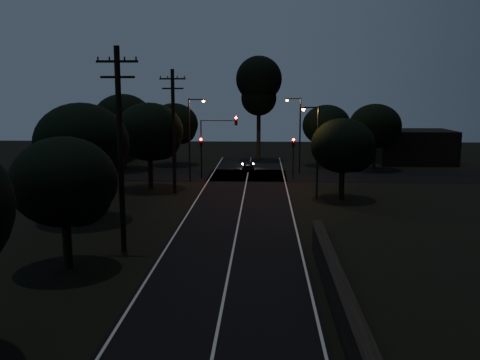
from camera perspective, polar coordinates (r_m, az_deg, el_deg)
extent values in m
cube|color=black|center=(36.14, -0.14, -4.42)|extent=(8.00, 70.00, 0.02)
cube|color=black|center=(55.75, 0.82, 0.51)|extent=(60.00, 8.00, 0.02)
cube|color=beige|center=(36.13, -0.14, -4.40)|extent=(0.12, 70.00, 0.01)
cube|color=beige|center=(36.49, -6.05, -4.31)|extent=(0.12, 70.00, 0.01)
cube|color=beige|center=(36.16, 5.82, -4.44)|extent=(0.12, 70.00, 0.01)
cube|color=black|center=(18.14, 12.19, -16.67)|extent=(0.40, 26.00, 1.50)
cube|color=black|center=(17.80, 12.28, -14.35)|extent=(0.55, 26.00, 0.10)
cube|color=black|center=(19.05, 22.74, -16.38)|extent=(6.50, 26.00, 1.20)
cylinder|color=black|center=(29.24, -12.64, 3.00)|extent=(0.30, 0.30, 11.00)
cube|color=black|center=(29.11, -12.98, 12.23)|extent=(2.20, 0.12, 0.12)
cube|color=black|center=(29.08, -12.93, 10.65)|extent=(1.80, 0.12, 0.12)
cylinder|color=black|center=(45.82, -7.10, 5.09)|extent=(0.30, 0.30, 10.50)
cube|color=black|center=(45.70, -7.22, 10.66)|extent=(2.20, 0.12, 0.12)
cube|color=black|center=(45.69, -7.19, 9.66)|extent=(1.80, 0.12, 0.12)
cylinder|color=black|center=(27.85, -17.94, -6.55)|extent=(0.44, 0.44, 2.43)
ellipsoid|color=black|center=(27.18, -18.27, -0.16)|extent=(5.15, 5.15, 4.38)
sphere|color=black|center=(26.48, -16.78, -1.46)|extent=(3.09, 3.09, 3.09)
cylinder|color=black|center=(37.78, -16.27, -1.94)|extent=(0.44, 0.44, 2.91)
ellipsoid|color=black|center=(37.24, -16.54, 3.82)|extent=(6.29, 6.29, 5.34)
sphere|color=black|center=(36.37, -15.17, 2.76)|extent=(3.77, 3.77, 3.77)
cylinder|color=black|center=(48.67, -9.52, 0.75)|extent=(0.44, 0.44, 2.85)
ellipsoid|color=black|center=(48.26, -9.64, 5.10)|extent=(6.07, 6.07, 5.16)
sphere|color=black|center=(47.50, -8.52, 4.32)|extent=(3.64, 3.64, 3.64)
cylinder|color=black|center=(64.35, -7.01, 2.84)|extent=(0.44, 0.44, 2.69)
ellipsoid|color=black|center=(64.05, -7.07, 5.96)|extent=(5.76, 5.76, 4.90)
sphere|color=black|center=(63.36, -6.24, 5.41)|extent=(3.46, 3.46, 3.46)
cylinder|color=black|center=(61.49, -12.23, 2.59)|extent=(0.44, 0.44, 3.13)
ellipsoid|color=black|center=(61.16, -12.36, 6.35)|extent=(6.59, 6.59, 5.60)
sphere|color=black|center=(60.27, -11.44, 5.71)|extent=(3.95, 3.95, 3.95)
cylinder|color=black|center=(63.90, 9.14, 2.71)|extent=(0.44, 0.44, 2.62)
ellipsoid|color=black|center=(63.60, 9.22, 5.78)|extent=(5.64, 5.64, 4.79)
sphere|color=black|center=(63.20, 10.16, 5.22)|extent=(3.38, 3.38, 3.38)
cylinder|color=black|center=(61.74, 14.08, 2.35)|extent=(0.44, 0.44, 2.70)
ellipsoid|color=black|center=(61.42, 14.21, 5.61)|extent=(5.77, 5.77, 4.90)
sphere|color=black|center=(61.11, 15.22, 5.01)|extent=(3.46, 3.46, 3.46)
cylinder|color=black|center=(44.15, 10.78, -0.44)|extent=(0.44, 0.44, 2.44)
ellipsoid|color=black|center=(43.72, 10.91, 3.64)|extent=(5.17, 5.17, 4.39)
sphere|color=black|center=(43.41, 12.17, 2.87)|extent=(3.10, 3.10, 3.10)
cylinder|color=black|center=(68.24, 2.00, 5.17)|extent=(0.50, 0.50, 7.18)
sphere|color=black|center=(68.07, 2.03, 10.72)|extent=(5.75, 5.75, 5.75)
sphere|color=black|center=(68.05, 2.02, 8.74)|extent=(4.44, 4.44, 4.44)
cube|color=black|center=(68.85, -15.83, 3.70)|extent=(10.00, 8.00, 4.40)
cube|color=black|center=(68.87, 18.01, 3.43)|extent=(9.00, 7.00, 4.00)
cylinder|color=black|center=(53.88, -4.14, 1.88)|extent=(0.12, 0.12, 3.20)
cube|color=black|center=(53.65, -4.17, 4.05)|extent=(0.28, 0.22, 0.90)
sphere|color=#FF0705|center=(53.49, -4.19, 4.36)|extent=(0.22, 0.22, 0.22)
cylinder|color=black|center=(53.60, 5.68, 1.82)|extent=(0.12, 0.12, 3.20)
cube|color=black|center=(53.36, 5.72, 4.00)|extent=(0.28, 0.22, 0.90)
sphere|color=#FF0705|center=(53.21, 5.73, 4.31)|extent=(0.22, 0.22, 0.22)
cylinder|color=black|center=(53.77, -4.15, 2.83)|extent=(0.12, 0.12, 5.00)
cube|color=black|center=(53.19, -0.43, 6.35)|extent=(0.28, 0.22, 0.90)
sphere|color=#FF0705|center=(53.05, -0.43, 6.67)|extent=(0.22, 0.22, 0.22)
cube|color=black|center=(53.31, -2.32, 6.35)|extent=(3.50, 0.08, 0.08)
cylinder|color=black|center=(51.75, -5.42, 4.23)|extent=(0.16, 0.16, 8.00)
cube|color=black|center=(51.46, -4.71, 8.56)|extent=(1.40, 0.10, 0.10)
cube|color=black|center=(51.37, -3.92, 8.51)|extent=(0.35, 0.22, 0.12)
sphere|color=orange|center=(51.37, -3.92, 8.40)|extent=(0.26, 0.26, 0.26)
cylinder|color=black|center=(57.37, 6.41, 4.72)|extent=(0.16, 0.16, 8.00)
cube|color=black|center=(57.14, 5.77, 8.63)|extent=(1.40, 0.10, 0.10)
cube|color=black|center=(57.10, 5.06, 8.59)|extent=(0.35, 0.22, 0.12)
sphere|color=orange|center=(57.11, 5.06, 8.49)|extent=(0.26, 0.26, 0.26)
cylinder|color=black|center=(43.54, 8.27, 2.86)|extent=(0.16, 0.16, 7.50)
cube|color=black|center=(43.23, 7.59, 7.68)|extent=(1.20, 0.10, 0.10)
cube|color=black|center=(43.18, 6.79, 7.63)|extent=(0.35, 0.22, 0.12)
sphere|color=orange|center=(43.18, 6.79, 7.50)|extent=(0.26, 0.26, 0.26)
imported|color=black|center=(59.10, 0.87, 1.53)|extent=(1.41, 3.17, 1.06)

